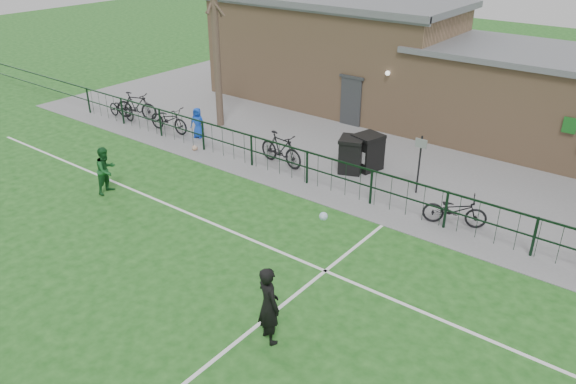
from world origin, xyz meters
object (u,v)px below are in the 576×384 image
Objects in this scene: wheelie_bin_left at (351,156)px; bicycle_b at (136,106)px; sign_post at (419,165)px; wheelie_bin_right at (368,153)px; bare_tree at (217,57)px; bicycle_e at (455,210)px; bicycle_d at (281,149)px; outfield_player at (106,170)px; bicycle_c at (169,119)px; ball_ground at (195,148)px; bicycle_a at (121,108)px; spectator_child at (198,123)px.

wheelie_bin_left is 10.72m from bicycle_b.
wheelie_bin_right is at bearing 163.27° from sign_post.
bare_tree is at bearing 174.87° from sign_post.
bicycle_b is 1.10× the size of bicycle_e.
wheelie_bin_right is 11.14m from bicycle_b.
wheelie_bin_right is (0.36, 0.53, 0.02)m from wheelie_bin_left.
bare_tree is 2.94× the size of bicycle_d.
outfield_player reaches higher than wheelie_bin_left.
bicycle_b reaches higher than bicycle_e.
sign_post is at bearing -87.91° from bicycle_c.
bare_tree is 10.06m from sign_post.
bicycle_e is (15.16, -0.45, -0.13)m from bicycle_b.
ball_ground is at bearing -112.49° from bicycle_c.
bicycle_b reaches higher than wheelie_bin_right.
bicycle_e is (6.84, -0.38, -0.13)m from bicycle_d.
wheelie_bin_right is 0.66× the size of bicycle_e.
bicycle_a is at bearing 98.79° from bicycle_d.
bicycle_c is at bearing 170.50° from spectator_child.
bicycle_c reaches higher than bicycle_a.
wheelie_bin_right is 0.77× the size of outfield_player.
bicycle_d is 6.14m from outfield_player.
outfield_player is at bearing -76.76° from bare_tree.
bare_tree is 5.04× the size of wheelie_bin_left.
ball_ground is (-5.90, -2.04, -0.51)m from wheelie_bin_left.
wheelie_bin_left is at bearing 19.08° from ball_ground.
bicycle_a is (-13.95, -1.20, -0.53)m from sign_post.
bare_tree is 7.89m from wheelie_bin_right.
outfield_player is (5.80, -4.99, 0.31)m from bicycle_a.
bicycle_e is (11.65, -2.17, -2.49)m from bare_tree.
bicycle_c is (-8.29, -1.22, -0.05)m from wheelie_bin_left.
sign_post is 9.24× the size of ball_ground.
wheelie_bin_right is 3.15m from bicycle_d.
sign_post is (9.82, -0.88, -1.98)m from bare_tree.
wheelie_bin_right reaches higher than ball_ground.
bicycle_d is 3.71m from ball_ground.
spectator_child is (3.85, 0.06, 0.01)m from bicycle_b.
bare_tree is 2.90× the size of bicycle_c.
bicycle_d reaches higher than bicycle_e.
wheelie_bin_right is 11.81m from bicycle_a.
bicycle_c is at bearing -119.94° from bare_tree.
bare_tree is 7.59m from wheelie_bin_left.
wheelie_bin_right is at bearing 35.16° from wheelie_bin_left.
bicycle_d is (5.93, 0.15, 0.07)m from bicycle_c.
sign_post is at bearing -5.13° from bare_tree.
wheelie_bin_right is 0.98× the size of spectator_child.
outfield_player is (2.78, -5.13, 0.23)m from bicycle_c.
bicycle_d is (8.95, 0.28, 0.15)m from bicycle_a.
sign_post reaches higher than spectator_child.
bicycle_e is (12.77, -0.23, -0.06)m from bicycle_c.
bicycle_a is 7.66m from outfield_player.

